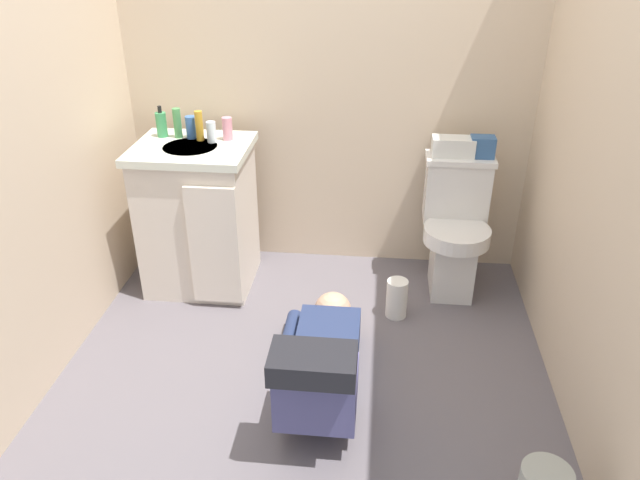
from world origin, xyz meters
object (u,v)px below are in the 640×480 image
object	(u,v)px
tissue_box	(453,147)
bottle_blue	(191,127)
toiletry_bag	(482,147)
person_plumber	(322,363)
faucet	(198,127)
bottle_amber	(199,126)
soap_dispenser	(161,124)
paper_towel_roll	(397,298)
bottle_pink	(227,129)
bottle_clear	(211,132)
toilet	(455,229)
vanity_cabinet	(199,216)
bottle_green	(177,123)

from	to	relation	value
tissue_box	bottle_blue	bearing A→B (deg)	-177.49
toiletry_bag	bottle_blue	xyz separation A→B (m)	(-1.53, -0.06, 0.07)
bottle_blue	person_plumber	bearing A→B (deg)	-51.23
faucet	person_plumber	bearing A→B (deg)	-52.97
tissue_box	bottle_amber	bearing A→B (deg)	-176.06
soap_dispenser	paper_towel_roll	size ratio (longest dim) A/B	0.79
soap_dispenser	bottle_pink	bearing A→B (deg)	-2.40
faucet	bottle_blue	world-z (taller)	bottle_blue
bottle_amber	bottle_clear	xyz separation A→B (m)	(0.07, -0.02, -0.02)
tissue_box	faucet	bearing A→B (deg)	-178.63
toilet	person_plumber	world-z (taller)	toilet
toiletry_bag	bottle_pink	size ratio (longest dim) A/B	1.03
vanity_cabinet	bottle_pink	xyz separation A→B (m)	(0.17, 0.11, 0.46)
faucet	tissue_box	xyz separation A→B (m)	(1.35, 0.03, -0.07)
bottle_blue	bottle_clear	world-z (taller)	bottle_blue
vanity_cabinet	tissue_box	size ratio (longest dim) A/B	3.73
tissue_box	toiletry_bag	xyz separation A→B (m)	(0.15, 0.00, 0.01)
vanity_cabinet	bottle_blue	bearing A→B (deg)	104.47
bottle_green	bottle_pink	world-z (taller)	bottle_green
toiletry_bag	bottle_pink	bearing A→B (deg)	-177.10
bottle_pink	paper_towel_roll	distance (m)	1.25
toilet	bottle_green	xyz separation A→B (m)	(-1.50, 0.03, 0.53)
bottle_amber	bottle_clear	bearing A→B (deg)	-18.25
soap_dispenser	toiletry_bag	bearing A→B (deg)	1.77
vanity_cabinet	bottle_blue	distance (m)	0.48
soap_dispenser	bottle_green	size ratio (longest dim) A/B	1.06
soap_dispenser	bottle_amber	distance (m)	0.22
bottle_pink	bottle_clear	bearing A→B (deg)	-148.07
tissue_box	soap_dispenser	size ratio (longest dim) A/B	1.33
toiletry_bag	bottle_blue	world-z (taller)	bottle_blue
bottle_green	paper_towel_roll	world-z (taller)	bottle_green
person_plumber	faucet	bearing A→B (deg)	127.03
toiletry_bag	bottle_blue	bearing A→B (deg)	-177.74
bottle_green	soap_dispenser	bearing A→B (deg)	175.69
tissue_box	soap_dispenser	xyz separation A→B (m)	(-1.54, -0.05, 0.09)
paper_towel_roll	soap_dispenser	bearing A→B (deg)	164.47
person_plumber	bottle_pink	bearing A→B (deg)	121.29
faucet	bottle_clear	size ratio (longest dim) A/B	0.92
bottle_green	bottle_pink	xyz separation A→B (m)	(0.27, -0.01, -0.02)
toilet	bottle_blue	world-z (taller)	bottle_blue
toilet	paper_towel_roll	xyz separation A→B (m)	(-0.30, -0.32, -0.26)
faucet	tissue_box	distance (m)	1.35
bottle_amber	person_plumber	bearing A→B (deg)	-52.33
bottle_blue	bottle_amber	distance (m)	0.07
person_plumber	tissue_box	world-z (taller)	tissue_box
faucet	bottle_clear	distance (m)	0.13
toilet	bottle_pink	distance (m)	1.33
toilet	faucet	bearing A→B (deg)	177.62
toilet	faucet	distance (m)	1.49
person_plumber	bottle_blue	xyz separation A→B (m)	(-0.79, 0.99, 0.70)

